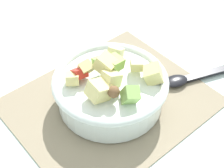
# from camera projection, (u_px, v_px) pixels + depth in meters

# --- Properties ---
(ground_plane) EXTENTS (2.40, 2.40, 0.00)m
(ground_plane) POSITION_uv_depth(u_px,v_px,m) (110.00, 103.00, 0.74)
(ground_plane) COLOR silver
(placemat) EXTENTS (0.40, 0.33, 0.01)m
(placemat) POSITION_uv_depth(u_px,v_px,m) (110.00, 102.00, 0.73)
(placemat) COLOR gray
(placemat) RESTS_ON ground_plane
(salad_bowl) EXTENTS (0.24, 0.24, 0.12)m
(salad_bowl) POSITION_uv_depth(u_px,v_px,m) (112.00, 87.00, 0.70)
(salad_bowl) COLOR white
(salad_bowl) RESTS_ON placemat
(serving_spoon) EXTENTS (0.23, 0.11, 0.01)m
(serving_spoon) POSITION_uv_depth(u_px,v_px,m) (196.00, 76.00, 0.78)
(serving_spoon) COLOR black
(serving_spoon) RESTS_ON placemat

